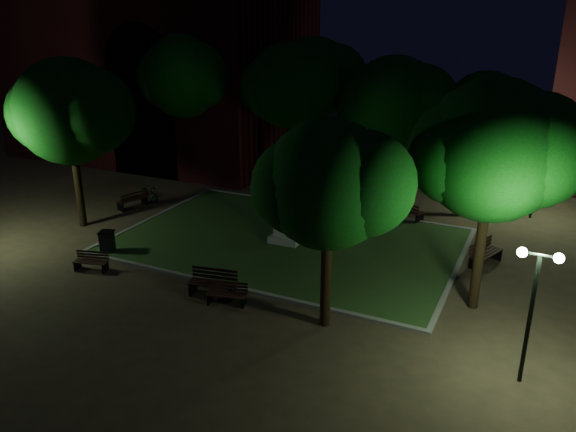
% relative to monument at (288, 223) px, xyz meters
% --- Properties ---
extents(ground, '(80.00, 80.00, 0.00)m').
position_rel_monument_xyz_m(ground, '(0.00, -2.00, -0.96)').
color(ground, '#483926').
extents(lawn, '(15.00, 10.00, 0.08)m').
position_rel_monument_xyz_m(lawn, '(0.00, 0.00, -0.92)').
color(lawn, '#2D4D1F').
rests_on(lawn, ground).
extents(lawn_kerb, '(15.40, 10.40, 0.12)m').
position_rel_monument_xyz_m(lawn_kerb, '(0.00, 0.00, -0.90)').
color(lawn_kerb, slate).
rests_on(lawn_kerb, ground).
extents(monument, '(1.40, 1.40, 3.20)m').
position_rel_monument_xyz_m(monument, '(0.00, 0.00, 0.00)').
color(monument, gray).
rests_on(monument, lawn).
extents(building_main, '(20.00, 12.00, 15.00)m').
position_rel_monument_xyz_m(building_main, '(-15.86, 11.79, 6.42)').
color(building_main, '#471214').
rests_on(building_main, ground).
extents(tree_west, '(6.12, 5.00, 8.17)m').
position_rel_monument_xyz_m(tree_west, '(-10.03, -2.46, 4.71)').
color(tree_west, black).
rests_on(tree_west, ground).
extents(tree_north_wl, '(5.42, 4.42, 8.61)m').
position_rel_monument_xyz_m(tree_north_wl, '(-2.37, 5.31, 5.43)').
color(tree_north_wl, black).
rests_on(tree_north_wl, ground).
extents(tree_north_er, '(6.01, 4.91, 8.08)m').
position_rel_monument_xyz_m(tree_north_er, '(3.00, 6.35, 4.67)').
color(tree_north_er, black).
rests_on(tree_north_er, ground).
extents(tree_ne, '(4.86, 3.96, 7.41)m').
position_rel_monument_xyz_m(tree_ne, '(7.26, 7.33, 4.46)').
color(tree_ne, black).
rests_on(tree_ne, ground).
extents(tree_east, '(5.81, 4.75, 8.13)m').
position_rel_monument_xyz_m(tree_east, '(8.75, -2.60, 4.80)').
color(tree_east, black).
rests_on(tree_east, ground).
extents(tree_se, '(5.11, 4.17, 7.07)m').
position_rel_monument_xyz_m(tree_se, '(4.36, -6.02, 4.02)').
color(tree_se, black).
rests_on(tree_se, ground).
extents(tree_nw, '(6.12, 5.00, 8.96)m').
position_rel_monument_xyz_m(tree_nw, '(-9.64, 6.37, 5.49)').
color(tree_nw, black).
rests_on(tree_nw, ground).
extents(tree_far_north, '(5.67, 4.63, 8.77)m').
position_rel_monument_xyz_m(tree_far_north, '(-2.41, 8.83, 5.49)').
color(tree_far_north, black).
rests_on(tree_far_north, ground).
extents(lamppost_se, '(1.18, 0.28, 4.11)m').
position_rel_monument_xyz_m(lamppost_se, '(10.52, -6.49, 1.95)').
color(lamppost_se, black).
rests_on(lamppost_se, ground).
extents(lamppost_nw, '(1.18, 0.28, 4.25)m').
position_rel_monument_xyz_m(lamppost_nw, '(-10.32, 7.55, 2.04)').
color(lamppost_nw, black).
rests_on(lamppost_nw, ground).
extents(lamppost_ne, '(1.18, 0.28, 4.46)m').
position_rel_monument_xyz_m(lamppost_ne, '(9.93, 8.32, 2.16)').
color(lamppost_ne, black).
rests_on(lamppost_ne, ground).
extents(bench_near_left, '(1.91, 0.96, 1.00)m').
position_rel_monument_xyz_m(bench_near_left, '(-0.31, -5.85, -0.49)').
color(bench_near_left, black).
rests_on(bench_near_left, ground).
extents(bench_near_right, '(1.56, 0.88, 0.81)m').
position_rel_monument_xyz_m(bench_near_right, '(0.52, -6.21, -0.58)').
color(bench_near_right, black).
rests_on(bench_near_right, ground).
extents(bench_west_near, '(1.49, 0.86, 0.77)m').
position_rel_monument_xyz_m(bench_west_near, '(-6.02, -6.16, -0.59)').
color(bench_west_near, black).
rests_on(bench_west_near, ground).
extents(bench_left_side, '(1.08, 1.81, 0.94)m').
position_rel_monument_xyz_m(bench_left_side, '(-9.62, 0.70, -0.51)').
color(bench_left_side, black).
rests_on(bench_left_side, ground).
extents(bench_right_side, '(1.25, 1.93, 1.00)m').
position_rel_monument_xyz_m(bench_right_side, '(8.50, 1.41, -0.49)').
color(bench_right_side, black).
rests_on(bench_right_side, ground).
extents(bench_far_side, '(1.87, 1.27, 0.97)m').
position_rel_monument_xyz_m(bench_far_side, '(4.19, 5.33, -0.50)').
color(bench_far_side, black).
rests_on(bench_far_side, ground).
extents(trash_bin, '(0.76, 0.76, 1.01)m').
position_rel_monument_xyz_m(trash_bin, '(-6.65, -4.53, -0.44)').
color(trash_bin, black).
rests_on(trash_bin, ground).
extents(bicycle, '(1.83, 1.11, 0.91)m').
position_rel_monument_xyz_m(bicycle, '(-9.68, 2.08, -0.50)').
color(bicycle, black).
rests_on(bicycle, ground).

